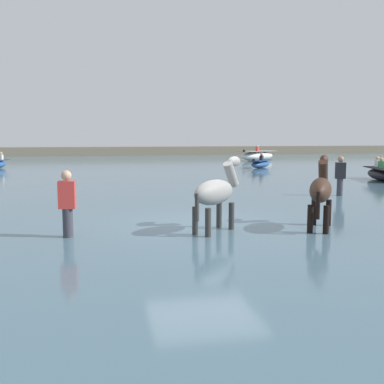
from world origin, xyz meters
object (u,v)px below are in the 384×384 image
object	(u,v)px
horse_lead_grey	(216,194)
person_onlooker_right	(67,209)
horse_trailing_dark_bay	(321,192)
boat_near_port	(382,174)
boat_distant_east	(260,164)
person_onlooker_left	(340,179)
boat_mid_channel	(258,156)

from	to	relation	value
horse_lead_grey	person_onlooker_right	world-z (taller)	horse_lead_grey
horse_trailing_dark_bay	boat_near_port	bearing A→B (deg)	50.01
boat_near_port	horse_trailing_dark_bay	bearing A→B (deg)	-129.99
horse_lead_grey	boat_distant_east	distance (m)	19.61
horse_lead_grey	person_onlooker_left	xyz separation A→B (m)	(5.51, 4.72, -0.23)
horse_trailing_dark_bay	boat_distant_east	distance (m)	18.99
horse_lead_grey	boat_mid_channel	xyz separation A→B (m)	(10.19, 25.84, -0.39)
horse_lead_grey	person_onlooker_right	bearing A→B (deg)	179.01
person_onlooker_left	boat_near_port	bearing A→B (deg)	44.13
horse_lead_grey	boat_distant_east	bearing A→B (deg)	67.19
boat_near_port	person_onlooker_left	bearing A→B (deg)	-135.87
boat_near_port	person_onlooker_right	world-z (taller)	person_onlooker_right
horse_lead_grey	boat_distant_east	size ratio (longest dim) A/B	0.79
horse_lead_grey	person_onlooker_left	bearing A→B (deg)	40.58
person_onlooker_right	horse_lead_grey	bearing A→B (deg)	-0.99
horse_lead_grey	person_onlooker_left	world-z (taller)	horse_lead_grey
boat_mid_channel	boat_near_port	size ratio (longest dim) A/B	1.29
horse_lead_grey	person_onlooker_right	xyz separation A→B (m)	(-2.99, 0.05, -0.23)
boat_mid_channel	person_onlooker_left	size ratio (longest dim) A/B	2.38
horse_trailing_dark_bay	person_onlooker_left	xyz separation A→B (m)	(3.23, 4.87, -0.24)
horse_lead_grey	horse_trailing_dark_bay	bearing A→B (deg)	-3.92
horse_trailing_dark_bay	boat_mid_channel	distance (m)	27.18
boat_mid_channel	person_onlooker_right	world-z (taller)	person_onlooker_right
boat_mid_channel	boat_distant_east	bearing A→B (deg)	-108.46
horse_lead_grey	boat_mid_channel	bearing A→B (deg)	68.47
boat_near_port	person_onlooker_left	xyz separation A→B (m)	(-4.63, -4.49, 0.27)
person_onlooker_left	horse_trailing_dark_bay	bearing A→B (deg)	-123.51
boat_distant_east	person_onlooker_right	world-z (taller)	person_onlooker_right
horse_lead_grey	boat_near_port	world-z (taller)	horse_lead_grey
horse_trailing_dark_bay	boat_distant_east	world-z (taller)	horse_trailing_dark_bay
person_onlooker_right	boat_distant_east	bearing A→B (deg)	59.55
horse_trailing_dark_bay	boat_near_port	size ratio (longest dim) A/B	0.62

